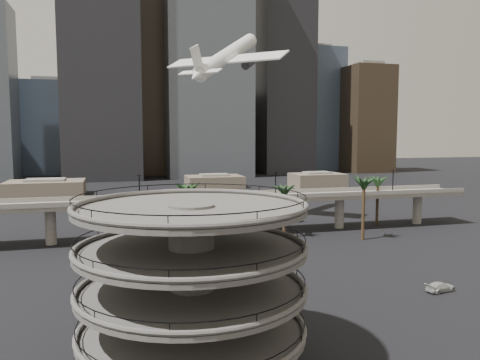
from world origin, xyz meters
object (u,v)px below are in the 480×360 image
object	(u,v)px
car_a	(240,277)
overpass	(207,203)
parking_ramp	(192,270)
car_c	(441,287)
airborne_jet	(227,57)
car_b	(288,284)

from	to	relation	value
car_a	overpass	bearing A→B (deg)	-10.88
parking_ramp	car_c	world-z (taller)	parking_ramp
airborne_jet	car_b	bearing A→B (deg)	-142.57
parking_ramp	car_b	distance (m)	27.99
overpass	car_c	world-z (taller)	overpass
overpass	car_c	bearing A→B (deg)	-61.02
overpass	car_b	world-z (taller)	overpass
car_a	car_b	world-z (taller)	car_a
car_c	car_b	bearing A→B (deg)	61.08
parking_ramp	overpass	bearing A→B (deg)	77.57
parking_ramp	car_a	world-z (taller)	parking_ramp
airborne_jet	car_a	size ratio (longest dim) A/B	6.52
car_a	car_c	xyz separation A→B (m)	(27.09, -12.20, -0.07)
overpass	parking_ramp	bearing A→B (deg)	-102.43
parking_ramp	car_b	size ratio (longest dim) A/B	4.85
overpass	car_b	distance (m)	40.00
car_b	car_c	size ratio (longest dim) A/B	0.96
airborne_jet	car_b	size ratio (longest dim) A/B	6.40
car_a	car_b	distance (m)	7.93
car_a	car_b	bearing A→B (deg)	-138.74
car_a	parking_ramp	bearing A→B (deg)	146.77
airborne_jet	car_b	distance (m)	71.46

